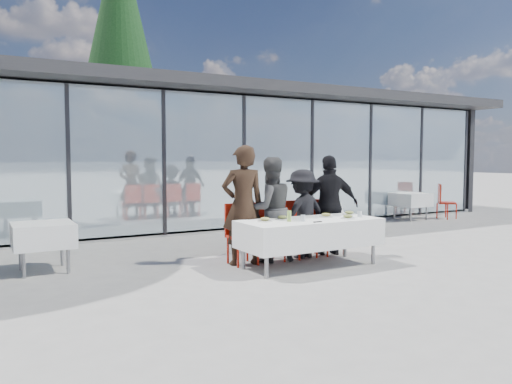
# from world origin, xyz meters

# --- Properties ---
(ground) EXTENTS (90.00, 90.00, 0.00)m
(ground) POSITION_xyz_m (0.00, 0.00, 0.00)
(ground) COLOR gray
(ground) RESTS_ON ground
(pavilion) EXTENTS (14.80, 8.80, 3.44)m
(pavilion) POSITION_xyz_m (2.00, 8.16, 2.15)
(pavilion) COLOR gray
(pavilion) RESTS_ON ground
(treeline) EXTENTS (62.50, 2.00, 4.40)m
(treeline) POSITION_xyz_m (-2.00, 28.00, 2.20)
(treeline) COLOR #123913
(treeline) RESTS_ON ground
(dining_table) EXTENTS (2.26, 0.96, 0.75)m
(dining_table) POSITION_xyz_m (0.11, 0.07, 0.54)
(dining_table) COLOR white
(dining_table) RESTS_ON ground
(diner_a) EXTENTS (0.82, 0.82, 1.92)m
(diner_a) POSITION_xyz_m (-0.74, 0.73, 0.96)
(diner_a) COLOR #312116
(diner_a) RESTS_ON ground
(diner_chair_a) EXTENTS (0.44, 0.44, 0.97)m
(diner_chair_a) POSITION_xyz_m (-0.74, 0.82, 0.54)
(diner_chair_a) COLOR red
(diner_chair_a) RESTS_ON ground
(diner_b) EXTENTS (0.93, 0.93, 1.73)m
(diner_b) POSITION_xyz_m (-0.23, 0.73, 0.86)
(diner_b) COLOR #484848
(diner_b) RESTS_ON ground
(diner_chair_b) EXTENTS (0.44, 0.44, 0.97)m
(diner_chair_b) POSITION_xyz_m (-0.23, 0.82, 0.54)
(diner_chair_b) COLOR red
(diner_chair_b) RESTS_ON ground
(diner_c) EXTENTS (1.14, 1.14, 1.52)m
(diner_c) POSITION_xyz_m (0.42, 0.73, 0.76)
(diner_c) COLOR black
(diner_c) RESTS_ON ground
(diner_chair_c) EXTENTS (0.44, 0.44, 0.97)m
(diner_chair_c) POSITION_xyz_m (0.42, 0.82, 0.54)
(diner_chair_c) COLOR red
(diner_chair_c) RESTS_ON ground
(diner_d) EXTENTS (1.32, 1.32, 1.76)m
(diner_d) POSITION_xyz_m (1.01, 0.73, 0.88)
(diner_d) COLOR black
(diner_d) RESTS_ON ground
(diner_chair_d) EXTENTS (0.44, 0.44, 0.97)m
(diner_chair_d) POSITION_xyz_m (1.01, 0.82, 0.54)
(diner_chair_d) COLOR red
(diner_chair_d) RESTS_ON ground
(plate_a) EXTENTS (0.23, 0.23, 0.07)m
(plate_a) POSITION_xyz_m (-0.64, 0.19, 0.78)
(plate_a) COLOR white
(plate_a) RESTS_ON dining_table
(plate_b) EXTENTS (0.23, 0.23, 0.07)m
(plate_b) POSITION_xyz_m (-0.28, 0.27, 0.78)
(plate_b) COLOR white
(plate_b) RESTS_ON dining_table
(plate_c) EXTENTS (0.23, 0.23, 0.07)m
(plate_c) POSITION_xyz_m (0.52, 0.19, 0.78)
(plate_c) COLOR white
(plate_c) RESTS_ON dining_table
(plate_d) EXTENTS (0.23, 0.23, 0.07)m
(plate_d) POSITION_xyz_m (1.06, 0.26, 0.78)
(plate_d) COLOR white
(plate_d) RESTS_ON dining_table
(plate_extra) EXTENTS (0.23, 0.23, 0.07)m
(plate_extra) POSITION_xyz_m (0.69, -0.15, 0.78)
(plate_extra) COLOR white
(plate_extra) RESTS_ON dining_table
(juice_bottle) EXTENTS (0.06, 0.06, 0.17)m
(juice_bottle) POSITION_xyz_m (-0.32, 0.02, 0.83)
(juice_bottle) COLOR #97BA4D
(juice_bottle) RESTS_ON dining_table
(drinking_glasses) EXTENTS (1.19, 0.08, 0.10)m
(drinking_glasses) POSITION_xyz_m (0.43, -0.08, 0.80)
(drinking_glasses) COLOR silver
(drinking_glasses) RESTS_ON dining_table
(folded_eyeglasses) EXTENTS (0.14, 0.03, 0.01)m
(folded_eyeglasses) POSITION_xyz_m (0.00, -0.27, 0.76)
(folded_eyeglasses) COLOR black
(folded_eyeglasses) RESTS_ON dining_table
(spare_table_left) EXTENTS (0.86, 0.86, 0.74)m
(spare_table_left) POSITION_xyz_m (-3.59, 1.75, 0.55)
(spare_table_left) COLOR white
(spare_table_left) RESTS_ON ground
(spare_table_right) EXTENTS (0.86, 0.86, 0.74)m
(spare_table_right) POSITION_xyz_m (5.97, 3.53, 0.55)
(spare_table_right) COLOR white
(spare_table_right) RESTS_ON ground
(spare_chair_a) EXTENTS (0.62, 0.62, 0.97)m
(spare_chair_a) POSITION_xyz_m (6.99, 3.28, 0.54)
(spare_chair_a) COLOR red
(spare_chair_a) RESTS_ON ground
(spare_chair_b) EXTENTS (0.49, 0.49, 0.97)m
(spare_chair_b) POSITION_xyz_m (6.11, 4.36, 0.54)
(spare_chair_b) COLOR red
(spare_chair_b) RESTS_ON ground
(lounger) EXTENTS (0.99, 1.45, 0.72)m
(lounger) POSITION_xyz_m (3.76, 3.55, 0.26)
(lounger) COLOR silver
(lounger) RESTS_ON ground
(conifer_tree) EXTENTS (4.00, 4.00, 10.50)m
(conifer_tree) POSITION_xyz_m (0.50, 13.00, 5.99)
(conifer_tree) COLOR #382316
(conifer_tree) RESTS_ON ground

